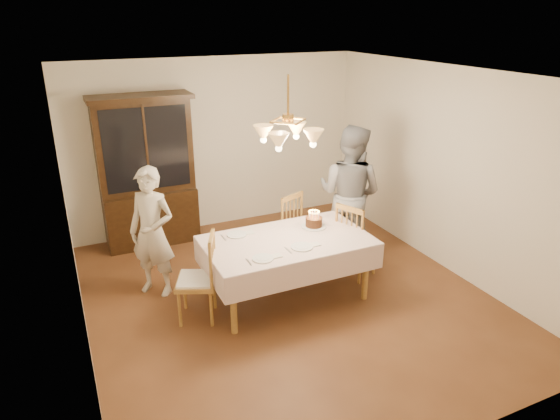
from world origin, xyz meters
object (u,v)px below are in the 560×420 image
birthday_cake (314,223)px  chair_far_side (282,231)px  china_hutch (147,174)px  dining_table (287,245)px  elderly_woman (152,232)px

birthday_cake → chair_far_side: bearing=98.0°
china_hutch → birthday_cake: size_ratio=7.20×
dining_table → china_hutch: bearing=116.7°
china_hutch → elderly_woman: china_hutch is taller
dining_table → china_hutch: china_hutch is taller
china_hutch → chair_far_side: china_hutch is taller
chair_far_side → elderly_woman: size_ratio=0.63×
dining_table → chair_far_side: bearing=68.7°
dining_table → china_hutch: (-1.13, 2.25, 0.36)m
birthday_cake → dining_table: bearing=-157.0°
china_hutch → elderly_woman: 1.51m
dining_table → china_hutch: size_ratio=0.88×
china_hutch → birthday_cake: china_hutch is taller
dining_table → china_hutch: 2.55m
dining_table → chair_far_side: 0.99m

